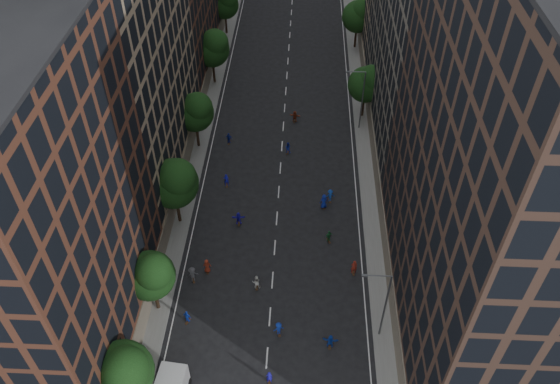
% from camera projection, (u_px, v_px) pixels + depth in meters
% --- Properties ---
extents(ground, '(240.00, 240.00, 0.00)m').
position_uv_depth(ground, '(282.00, 148.00, 73.14)').
color(ground, black).
rests_on(ground, ground).
extents(sidewalk_left, '(4.00, 105.00, 0.15)m').
position_uv_depth(sidewalk_left, '(201.00, 113.00, 78.94)').
color(sidewalk_left, slate).
rests_on(sidewalk_left, ground).
extents(sidewalk_right, '(4.00, 105.00, 0.15)m').
position_uv_depth(sidewalk_right, '(368.00, 118.00, 78.12)').
color(sidewalk_right, slate).
rests_on(sidewalk_right, ground).
extents(bldg_left_a, '(14.00, 22.00, 30.00)m').
position_uv_depth(bldg_left_a, '(22.00, 224.00, 42.42)').
color(bldg_left_a, '#532D20').
rests_on(bldg_left_a, ground).
extents(bldg_left_b, '(14.00, 26.00, 34.00)m').
position_uv_depth(bldg_left_b, '(103.00, 49.00, 58.48)').
color(bldg_left_b, '#998064').
rests_on(bldg_left_b, ground).
extents(bldg_right_a, '(14.00, 30.00, 36.00)m').
position_uv_depth(bldg_right_a, '(514.00, 177.00, 41.98)').
color(bldg_right_a, '#402C22').
rests_on(bldg_right_a, ground).
extents(bldg_right_b, '(14.00, 28.00, 33.00)m').
position_uv_depth(bldg_right_b, '(445.00, 22.00, 64.07)').
color(bldg_right_b, '#605A4F').
rests_on(bldg_right_b, ground).
extents(tree_left_0, '(5.20, 5.20, 8.83)m').
position_uv_depth(tree_left_0, '(123.00, 372.00, 43.17)').
color(tree_left_0, black).
rests_on(tree_left_0, ground).
extents(tree_left_1, '(4.80, 4.80, 8.21)m').
position_uv_depth(tree_left_1, '(151.00, 275.00, 50.72)').
color(tree_left_1, black).
rests_on(tree_left_1, ground).
extents(tree_left_2, '(5.60, 5.60, 9.45)m').
position_uv_depth(tree_left_2, '(174.00, 182.00, 58.86)').
color(tree_left_2, black).
rests_on(tree_left_2, ground).
extents(tree_left_3, '(5.00, 5.00, 8.58)m').
position_uv_depth(tree_left_3, '(195.00, 111.00, 69.41)').
color(tree_left_3, black).
rests_on(tree_left_3, ground).
extents(tree_left_4, '(5.40, 5.40, 9.08)m').
position_uv_depth(tree_left_4, '(213.00, 47.00, 80.83)').
color(tree_left_4, black).
rests_on(tree_left_4, ground).
extents(tree_left_5, '(4.80, 4.80, 8.33)m').
position_uv_depth(tree_left_5, '(226.00, 3.00, 92.75)').
color(tree_left_5, black).
rests_on(tree_left_5, ground).
extents(tree_right_a, '(5.00, 5.00, 8.39)m').
position_uv_depth(tree_right_a, '(367.00, 83.00, 74.59)').
color(tree_right_a, black).
rests_on(tree_right_a, ground).
extents(tree_right_b, '(5.20, 5.20, 8.83)m').
position_uv_depth(tree_right_b, '(359.00, 15.00, 88.88)').
color(tree_right_b, black).
rests_on(tree_right_b, ground).
extents(streetlamp_near, '(2.64, 0.22, 9.06)m').
position_uv_depth(streetlamp_near, '(383.00, 303.00, 48.90)').
color(streetlamp_near, '#595B60').
rests_on(streetlamp_near, ground).
extents(streetlamp_far, '(2.64, 0.22, 9.06)m').
position_uv_depth(streetlamp_far, '(361.00, 97.00, 72.87)').
color(streetlamp_far, '#595B60').
rests_on(streetlamp_far, ground).
extents(skater_1, '(0.61, 0.44, 1.58)m').
position_uv_depth(skater_1, '(269.00, 377.00, 48.37)').
color(skater_1, '#1D16B6').
rests_on(skater_1, ground).
extents(skater_3, '(1.16, 0.90, 1.59)m').
position_uv_depth(skater_3, '(279.00, 329.00, 51.96)').
color(skater_3, '#1532AB').
rests_on(skater_3, ground).
extents(skater_4, '(0.98, 0.70, 1.54)m').
position_uv_depth(skater_4, '(187.00, 317.00, 52.96)').
color(skater_4, '#1737BB').
rests_on(skater_4, ground).
extents(skater_5, '(1.55, 0.64, 1.62)m').
position_uv_depth(skater_5, '(330.00, 341.00, 50.96)').
color(skater_5, '#153CB0').
rests_on(skater_5, ground).
extents(skater_6, '(0.88, 0.61, 1.73)m').
position_uv_depth(skater_6, '(207.00, 266.00, 57.41)').
color(skater_6, maroon).
rests_on(skater_6, ground).
extents(skater_7, '(0.74, 0.53, 1.87)m').
position_uv_depth(skater_7, '(354.00, 267.00, 57.22)').
color(skater_7, maroon).
rests_on(skater_7, ground).
extents(skater_8, '(0.90, 0.73, 1.72)m').
position_uv_depth(skater_8, '(256.00, 282.00, 55.89)').
color(skater_8, silver).
rests_on(skater_8, ground).
extents(skater_9, '(1.42, 1.13, 1.92)m').
position_uv_depth(skater_9, '(192.00, 275.00, 56.47)').
color(skater_9, '#45454B').
rests_on(skater_9, ground).
extents(skater_10, '(1.00, 0.71, 1.57)m').
position_uv_depth(skater_10, '(329.00, 236.00, 60.58)').
color(skater_10, '#1F6733').
rests_on(skater_10, ground).
extents(skater_11, '(1.60, 0.62, 1.69)m').
position_uv_depth(skater_11, '(239.00, 219.00, 62.48)').
color(skater_11, '#2016B8').
rests_on(skater_11, ground).
extents(skater_12, '(1.08, 0.86, 1.94)m').
position_uv_depth(skater_12, '(324.00, 201.00, 64.35)').
color(skater_12, navy).
rests_on(skater_12, ground).
extents(skater_13, '(0.69, 0.49, 1.78)m').
position_uv_depth(skater_13, '(226.00, 180.00, 67.19)').
color(skater_13, '#1718BC').
rests_on(skater_13, ground).
extents(skater_14, '(0.90, 0.76, 1.62)m').
position_uv_depth(skater_14, '(288.00, 148.00, 71.94)').
color(skater_14, '#13239B').
rests_on(skater_14, ground).
extents(skater_15, '(1.23, 0.88, 1.72)m').
position_uv_depth(skater_15, '(330.00, 196.00, 65.21)').
color(skater_15, '#143FA6').
rests_on(skater_15, ground).
extents(skater_16, '(1.01, 0.59, 1.62)m').
position_uv_depth(skater_16, '(229.00, 139.00, 73.40)').
color(skater_16, navy).
rests_on(skater_16, ground).
extents(skater_17, '(1.64, 0.81, 1.70)m').
position_uv_depth(skater_17, '(295.00, 117.00, 76.99)').
color(skater_17, maroon).
rests_on(skater_17, ground).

